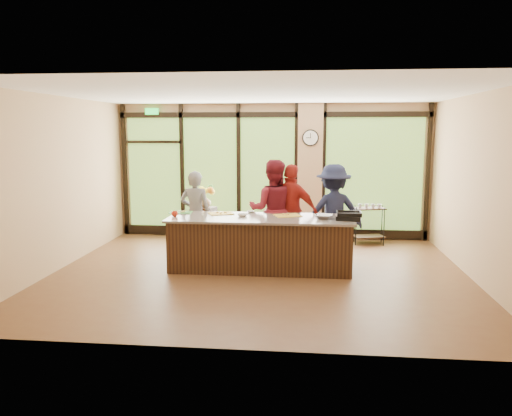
% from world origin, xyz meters
% --- Properties ---
extents(floor, '(7.00, 7.00, 0.00)m').
position_xyz_m(floor, '(0.00, 0.00, 0.00)').
color(floor, brown).
rests_on(floor, ground).
extents(ceiling, '(7.00, 7.00, 0.00)m').
position_xyz_m(ceiling, '(0.00, 0.00, 3.00)').
color(ceiling, white).
rests_on(ceiling, back_wall).
extents(back_wall, '(7.00, 0.00, 7.00)m').
position_xyz_m(back_wall, '(0.00, 3.00, 1.50)').
color(back_wall, tan).
rests_on(back_wall, floor).
extents(left_wall, '(0.00, 6.00, 6.00)m').
position_xyz_m(left_wall, '(-3.50, 0.00, 1.50)').
color(left_wall, tan).
rests_on(left_wall, floor).
extents(right_wall, '(0.00, 6.00, 6.00)m').
position_xyz_m(right_wall, '(3.50, 0.00, 1.50)').
color(right_wall, tan).
rests_on(right_wall, floor).
extents(window_wall, '(6.90, 0.12, 3.00)m').
position_xyz_m(window_wall, '(0.16, 2.95, 1.39)').
color(window_wall, tan).
rests_on(window_wall, floor).
extents(island_base, '(3.10, 1.00, 0.88)m').
position_xyz_m(island_base, '(0.00, 0.30, 0.44)').
color(island_base, '#321E10').
rests_on(island_base, floor).
extents(countertop, '(3.20, 1.10, 0.04)m').
position_xyz_m(countertop, '(0.00, 0.30, 0.90)').
color(countertop, gray).
rests_on(countertop, island_base).
extents(wall_clock, '(0.36, 0.04, 0.36)m').
position_xyz_m(wall_clock, '(0.85, 2.87, 2.25)').
color(wall_clock, black).
rests_on(wall_clock, window_wall).
extents(cook_left, '(0.64, 0.45, 1.65)m').
position_xyz_m(cook_left, '(-1.33, 1.08, 0.83)').
color(cook_left, slate).
rests_on(cook_left, floor).
extents(cook_midleft, '(0.92, 0.72, 1.88)m').
position_xyz_m(cook_midleft, '(0.16, 1.02, 0.94)').
color(cook_midleft, maroon).
rests_on(cook_midleft, floor).
extents(cook_midright, '(1.14, 0.82, 1.79)m').
position_xyz_m(cook_midright, '(0.51, 1.05, 0.90)').
color(cook_midright, maroon).
rests_on(cook_midright, floor).
extents(cook_right, '(1.28, 0.92, 1.79)m').
position_xyz_m(cook_right, '(1.29, 1.09, 0.90)').
color(cook_right, '#181C35').
rests_on(cook_right, floor).
extents(roasting_pan, '(0.45, 0.37, 0.07)m').
position_xyz_m(roasting_pan, '(1.50, 0.18, 0.96)').
color(roasting_pan, black).
rests_on(roasting_pan, countertop).
extents(mixing_bowl, '(0.35, 0.35, 0.07)m').
position_xyz_m(mixing_bowl, '(1.08, 0.26, 0.96)').
color(mixing_bowl, silver).
rests_on(mixing_bowl, countertop).
extents(cutting_board_left, '(0.43, 0.33, 0.01)m').
position_xyz_m(cutting_board_left, '(-1.50, 0.61, 0.93)').
color(cutting_board_left, '#3A812F').
rests_on(cutting_board_left, countertop).
extents(cutting_board_center, '(0.51, 0.45, 0.01)m').
position_xyz_m(cutting_board_center, '(-0.75, 0.58, 0.93)').
color(cutting_board_center, gold).
rests_on(cutting_board_center, countertop).
extents(cutting_board_right, '(0.53, 0.47, 0.01)m').
position_xyz_m(cutting_board_right, '(0.46, 0.49, 0.93)').
color(cutting_board_right, gold).
rests_on(cutting_board_right, countertop).
extents(prep_bowl_near, '(0.16, 0.16, 0.04)m').
position_xyz_m(prep_bowl_near, '(-0.31, 0.38, 0.94)').
color(prep_bowl_near, white).
rests_on(prep_bowl_near, countertop).
extents(prep_bowl_mid, '(0.18, 0.18, 0.05)m').
position_xyz_m(prep_bowl_mid, '(-0.34, 0.34, 0.94)').
color(prep_bowl_mid, white).
rests_on(prep_bowl_mid, countertop).
extents(prep_bowl_far, '(0.16, 0.16, 0.03)m').
position_xyz_m(prep_bowl_far, '(-0.23, 0.77, 0.94)').
color(prep_bowl_far, white).
rests_on(prep_bowl_far, countertop).
extents(red_ramekin, '(0.12, 0.12, 0.09)m').
position_xyz_m(red_ramekin, '(-1.50, 0.21, 0.97)').
color(red_ramekin, red).
rests_on(red_ramekin, countertop).
extents(flower_stand, '(0.48, 0.48, 0.79)m').
position_xyz_m(flower_stand, '(-1.36, 2.17, 0.39)').
color(flower_stand, '#321E10').
rests_on(flower_stand, floor).
extents(flower_vase, '(0.29, 0.29, 0.26)m').
position_xyz_m(flower_vase, '(-1.36, 2.17, 0.92)').
color(flower_vase, '#937650').
rests_on(flower_vase, flower_stand).
extents(bar_cart, '(0.71, 0.52, 0.87)m').
position_xyz_m(bar_cart, '(2.12, 2.47, 0.52)').
color(bar_cart, '#321E10').
rests_on(bar_cart, floor).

